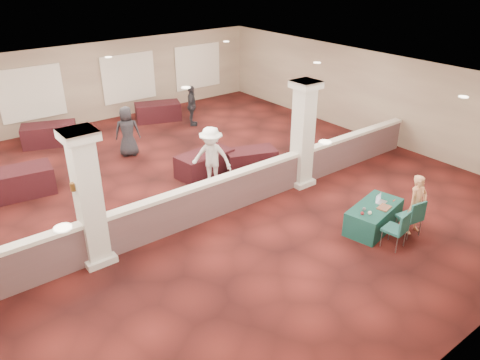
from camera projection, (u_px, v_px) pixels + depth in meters
ground at (191, 193)px, 13.84m from camera, size 16.00×16.00×0.00m
wall_back at (83, 85)px, 18.81m from camera, size 16.00×0.04×3.20m
wall_front at (456, 289)px, 7.46m from camera, size 16.00×0.04×3.20m
wall_right at (370, 95)px, 17.53m from camera, size 0.04×16.00×3.20m
ceiling at (186, 87)px, 12.43m from camera, size 16.00×16.00×0.02m
partition_wall at (220, 195)px, 12.52m from camera, size 15.60×0.28×1.10m
column_left at (88, 198)px, 10.13m from camera, size 0.72×0.72×3.20m
column_right at (303, 134)px, 13.70m from camera, size 0.72×0.72×3.20m
sconce_left at (73, 187)px, 9.81m from camera, size 0.12×0.12×0.18m
sconce_right at (98, 180)px, 10.12m from camera, size 0.12×0.12×0.18m
near_table at (373, 217)px, 11.98m from camera, size 1.82×1.18×0.65m
conf_chair_main at (413, 215)px, 11.53m from camera, size 0.57×0.57×0.99m
conf_chair_side at (399, 227)px, 11.06m from camera, size 0.55×0.55×0.97m
woman at (417, 204)px, 11.63m from camera, size 0.60×0.44×1.56m
far_table_front_left at (17, 183)px, 13.56m from camera, size 2.10×1.25×0.81m
far_table_front_center at (205, 163)px, 14.89m from camera, size 1.90×1.12×0.73m
far_table_front_right at (251, 159)px, 15.28m from camera, size 1.81×1.31×0.66m
far_table_back_center at (50, 134)px, 17.18m from camera, size 2.10×1.53×0.77m
far_table_back_right at (158, 112)px, 19.66m from camera, size 2.03×1.48×0.74m
attendee_a at (89, 195)px, 12.00m from camera, size 0.87×0.63×1.64m
attendee_b at (211, 158)px, 13.83m from camera, size 1.19×1.30×1.90m
attendee_c at (192, 106)px, 18.88m from camera, size 0.94×1.05×1.64m
attendee_d at (127, 131)px, 16.06m from camera, size 0.98×0.80×1.75m
laptop_base at (381, 202)px, 11.99m from camera, size 0.33×0.26×0.02m
laptop_screen at (378, 197)px, 12.00m from camera, size 0.29×0.07×0.20m
screen_glow at (378, 198)px, 12.00m from camera, size 0.26×0.06×0.17m
knitting at (384, 208)px, 11.73m from camera, size 0.40×0.33×0.03m
yarn_cream at (370, 213)px, 11.43m from camera, size 0.10×0.10×0.10m
yarn_red at (362, 213)px, 11.41m from camera, size 0.09×0.09×0.09m
yarn_grey at (364, 209)px, 11.60m from camera, size 0.09×0.09×0.09m
scissors at (394, 200)px, 12.08m from camera, size 0.11×0.05×0.01m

